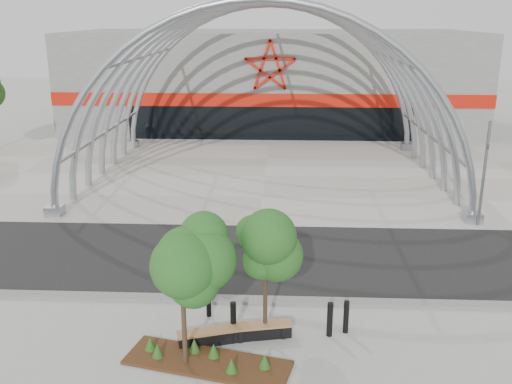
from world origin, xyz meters
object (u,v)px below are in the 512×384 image
Objects in this scene: street_tree_0 at (182,266)px; bollard_2 at (209,302)px; bench_1 at (257,331)px; street_tree_1 at (265,254)px; bench_0 at (213,337)px; signal_pole at (484,172)px.

street_tree_0 is 3.71m from bollard_2.
street_tree_0 is at bearing -142.61° from bench_1.
street_tree_0 reaches higher than street_tree_1.
bench_1 is at bearing -37.42° from bollard_2.
bench_0 is at bearing -164.56° from bench_1.
bench_1 is at bearing 15.44° from bench_0.
street_tree_0 reaches higher than bench_0.
bollard_2 is (0.31, 2.72, -2.50)m from street_tree_0.
bollard_2 is at bearing 83.48° from street_tree_0.
signal_pole is 4.85× the size of bollard_2.
bench_1 is at bearing -134.21° from signal_pole.
bollard_2 is at bearing 148.96° from street_tree_1.
signal_pole is 2.27× the size of bench_1.
bollard_2 is at bearing 142.58° from bench_1.
street_tree_0 is at bearing -120.15° from bench_0.
street_tree_1 reaches higher than bench_1.
bollard_2 is at bearing -142.29° from signal_pole.
street_tree_1 is 1.72× the size of bench_0.
bench_0 reaches higher than bench_1.
street_tree_1 is at bearing -31.04° from bollard_2.
signal_pole is 1.17× the size of street_tree_0.
signal_pole is at bearing 43.26° from bench_0.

